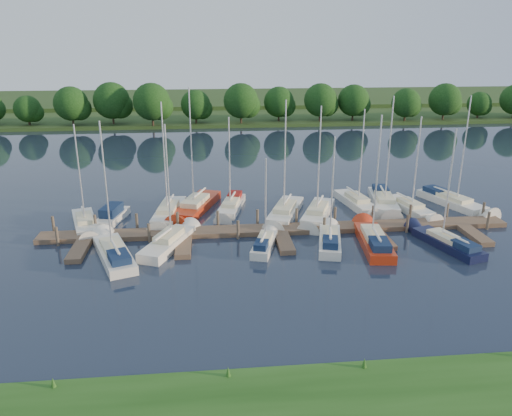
{
  "coord_description": "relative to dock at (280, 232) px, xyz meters",
  "views": [
    {
      "loc": [
        -5.91,
        -31.39,
        15.73
      ],
      "look_at": [
        -1.99,
        8.0,
        2.2
      ],
      "focal_mm": 35.0,
      "sensor_mm": 36.0,
      "label": 1
    }
  ],
  "objects": [
    {
      "name": "sailboat_n_0",
      "position": [
        -16.73,
        3.3,
        0.07
      ],
      "size": [
        3.5,
        7.39,
        9.47
      ],
      "rotation": [
        0.0,
        0.0,
        3.44
      ],
      "color": "silver",
      "rests_on": "ground"
    },
    {
      "name": "sailboat_n_9",
      "position": [
        13.21,
        4.61,
        0.07
      ],
      "size": [
        3.07,
        7.44,
        9.45
      ],
      "rotation": [
        0.0,
        0.0,
        3.36
      ],
      "color": "silver",
      "rests_on": "ground"
    },
    {
      "name": "distant_hill",
      "position": [
        0.0,
        92.69,
        0.5
      ],
      "size": [
        220.0,
        40.0,
        1.4
      ],
      "primitive_type": "cube",
      "color": "#345023",
      "rests_on": "ground"
    },
    {
      "name": "sailboat_n_8",
      "position": [
        11.33,
        6.65,
        0.12
      ],
      "size": [
        3.39,
        8.86,
        11.12
      ],
      "rotation": [
        0.0,
        0.0,
        2.96
      ],
      "color": "silver",
      "rests_on": "ground"
    },
    {
      "name": "sailboat_n_6",
      "position": [
        4.0,
        3.73,
        0.08
      ],
      "size": [
        4.57,
        8.19,
        10.7
      ],
      "rotation": [
        0.0,
        0.0,
        2.74
      ],
      "color": "silver",
      "rests_on": "ground"
    },
    {
      "name": "sailboat_n_4",
      "position": [
        -3.8,
        6.71,
        0.12
      ],
      "size": [
        3.15,
        7.35,
        9.36
      ],
      "rotation": [
        0.0,
        0.0,
        2.9
      ],
      "color": "silver",
      "rests_on": "ground"
    },
    {
      "name": "sailboat_n_5",
      "position": [
        1.04,
        4.41,
        0.08
      ],
      "size": [
        4.59,
        8.67,
        11.15
      ],
      "rotation": [
        0.0,
        0.0,
        2.77
      ],
      "color": "silver",
      "rests_on": "ground"
    },
    {
      "name": "treeline",
      "position": [
        0.62,
        54.96,
        4.12
      ],
      "size": [
        148.27,
        9.73,
        8.28
      ],
      "color": "#38281C",
      "rests_on": "ground"
    },
    {
      "name": "sailboat_s_2",
      "position": [
        -1.65,
        -2.73,
        0.12
      ],
      "size": [
        2.68,
        5.73,
        7.54
      ],
      "rotation": [
        0.0,
        0.0,
        -0.29
      ],
      "color": "silver",
      "rests_on": "ground"
    },
    {
      "name": "sailboat_n_3",
      "position": [
        -7.25,
        6.8,
        0.08
      ],
      "size": [
        4.85,
        9.42,
        12.1
      ],
      "rotation": [
        0.0,
        0.0,
        2.79
      ],
      "color": "#AA290F",
      "rests_on": "ground"
    },
    {
      "name": "sailboat_s_3",
      "position": [
        3.62,
        -2.6,
        0.13
      ],
      "size": [
        2.96,
        7.03,
        9.11
      ],
      "rotation": [
        0.0,
        0.0,
        -0.23
      ],
      "color": "silver",
      "rests_on": "ground"
    },
    {
      "name": "sailboat_n_7",
      "position": [
        8.58,
        6.58,
        0.08
      ],
      "size": [
        2.88,
        7.8,
        9.96
      ],
      "rotation": [
        0.0,
        0.0,
        3.31
      ],
      "color": "silver",
      "rests_on": "ground"
    },
    {
      "name": "sailboat_s_1",
      "position": [
        -9.1,
        -1.67,
        0.09
      ],
      "size": [
        4.32,
        7.67,
        10.18
      ],
      "rotation": [
        0.0,
        0.0,
        -0.4
      ],
      "color": "silver",
      "rests_on": "ground"
    },
    {
      "name": "dock",
      "position": [
        0.0,
        0.0,
        0.0
      ],
      "size": [
        40.0,
        6.0,
        0.4
      ],
      "color": "brown",
      "rests_on": "ground"
    },
    {
      "name": "far_shore",
      "position": [
        0.0,
        67.69,
        0.1
      ],
      "size": [
        180.0,
        30.0,
        0.6
      ],
      "primitive_type": "cube",
      "color": "#233C17",
      "rests_on": "ground"
    },
    {
      "name": "sailboat_s_4",
      "position": [
        7.06,
        -2.97,
        0.13
      ],
      "size": [
        2.79,
        8.44,
        10.75
      ],
      "rotation": [
        0.0,
        0.0,
        -0.12
      ],
      "color": "#AA290F",
      "rests_on": "ground"
    },
    {
      "name": "mooring_pilings",
      "position": [
        0.0,
        1.13,
        0.4
      ],
      "size": [
        38.24,
        2.84,
        2.0
      ],
      "color": "#473D33",
      "rests_on": "ground"
    },
    {
      "name": "sailboat_n_2",
      "position": [
        -9.69,
        5.4,
        0.08
      ],
      "size": [
        2.93,
        8.69,
        10.97
      ],
      "rotation": [
        0.0,
        0.0,
        3.02
      ],
      "color": "silver",
      "rests_on": "ground"
    },
    {
      "name": "ground",
      "position": [
        0.0,
        -7.31,
        -0.2
      ],
      "size": [
        260.0,
        260.0,
        0.0
      ],
      "primitive_type": "plane",
      "color": "#17202E",
      "rests_on": "ground"
    },
    {
      "name": "sailboat_n_10",
      "position": [
        18.16,
        5.93,
        0.12
      ],
      "size": [
        4.54,
        8.78,
        11.14
      ],
      "rotation": [
        0.0,
        0.0,
        3.49
      ],
      "color": "silver",
      "rests_on": "ground"
    },
    {
      "name": "sailboat_s_5",
      "position": [
        12.7,
        -3.78,
        0.11
      ],
      "size": [
        3.62,
        7.63,
        9.69
      ],
      "rotation": [
        0.0,
        0.0,
        0.3
      ],
      "color": "black",
      "rests_on": "ground"
    },
    {
      "name": "sailboat_s_0",
      "position": [
        -13.19,
        -3.37,
        0.12
      ],
      "size": [
        4.33,
        8.31,
        10.66
      ],
      "rotation": [
        0.0,
        0.0,
        0.36
      ],
      "color": "silver",
      "rests_on": "ground"
    },
    {
      "name": "motorboat",
      "position": [
        -14.7,
        4.51,
        0.17
      ],
      "size": [
        2.66,
        5.71,
        1.86
      ],
      "rotation": [
        0.0,
        0.0,
        2.91
      ],
      "color": "silver",
      "rests_on": "ground"
    }
  ]
}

